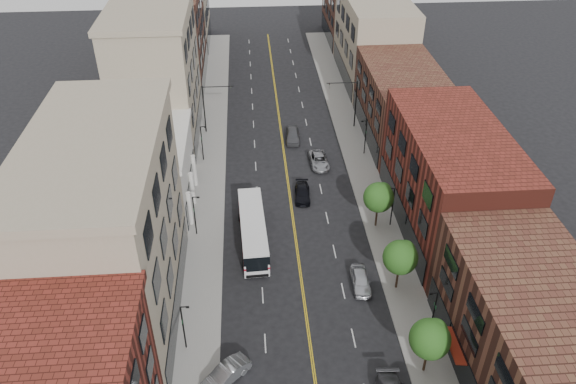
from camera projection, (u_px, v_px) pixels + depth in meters
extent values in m
cube|color=gray|center=(210.00, 180.00, 71.96)|extent=(4.00, 110.00, 0.15)
cube|color=gray|center=(364.00, 174.00, 73.21)|extent=(4.00, 110.00, 0.15)
cube|color=gray|center=(110.00, 237.00, 48.41)|extent=(10.00, 22.00, 18.00)
cube|color=silver|center=(146.00, 173.00, 66.01)|extent=(10.00, 14.00, 8.00)
cube|color=gray|center=(157.00, 76.00, 77.11)|extent=(10.00, 20.00, 18.00)
cube|color=#542B21|center=(172.00, 37.00, 94.36)|extent=(10.00, 20.00, 15.00)
cube|color=#542B21|center=(547.00, 366.00, 42.14)|extent=(10.00, 26.00, 10.00)
cube|color=#5D2118|center=(450.00, 180.00, 61.25)|extent=(10.00, 22.00, 12.00)
cube|color=#542B21|center=(402.00, 104.00, 79.04)|extent=(10.00, 20.00, 10.00)
cube|color=gray|center=(373.00, 39.00, 95.12)|extent=(10.00, 22.00, 14.00)
cube|color=#542B21|center=(353.00, 12.00, 112.38)|extent=(10.00, 18.00, 11.00)
cylinder|color=black|center=(425.00, 360.00, 46.99)|extent=(0.22, 0.22, 2.50)
sphere|color=#235618|center=(430.00, 339.00, 45.48)|extent=(3.40, 3.40, 3.40)
sphere|color=#235618|center=(435.00, 331.00, 45.55)|extent=(2.04, 2.04, 2.04)
cylinder|color=black|center=(397.00, 278.00, 55.19)|extent=(0.22, 0.22, 2.50)
sphere|color=#235618|center=(400.00, 257.00, 53.68)|extent=(3.40, 3.40, 3.40)
sphere|color=#235618|center=(405.00, 250.00, 53.75)|extent=(2.04, 2.04, 2.04)
cylinder|color=black|center=(376.00, 216.00, 63.39)|extent=(0.22, 0.22, 2.50)
sphere|color=#235618|center=(379.00, 197.00, 61.88)|extent=(3.40, 3.40, 3.40)
sphere|color=#235618|center=(383.00, 191.00, 61.95)|extent=(2.04, 2.04, 2.04)
cylinder|color=black|center=(183.00, 328.00, 48.29)|extent=(0.14, 0.14, 5.00)
cylinder|color=black|center=(184.00, 307.00, 46.89)|extent=(0.70, 0.10, 0.10)
cube|color=black|center=(187.00, 307.00, 46.94)|extent=(0.28, 0.14, 0.14)
cube|color=#19592D|center=(182.00, 320.00, 47.78)|extent=(0.04, 0.55, 0.35)
cylinder|color=black|center=(195.00, 216.00, 61.41)|extent=(0.14, 0.14, 5.00)
cylinder|color=black|center=(196.00, 197.00, 60.01)|extent=(0.70, 0.10, 0.10)
cube|color=black|center=(198.00, 197.00, 60.06)|extent=(0.28, 0.14, 0.14)
cube|color=#19592D|center=(194.00, 209.00, 60.90)|extent=(0.04, 0.55, 0.35)
cylinder|color=black|center=(202.00, 143.00, 74.53)|extent=(0.14, 0.14, 5.00)
cylinder|color=black|center=(203.00, 127.00, 73.13)|extent=(0.70, 0.10, 0.10)
cube|color=black|center=(205.00, 127.00, 73.18)|extent=(0.28, 0.14, 0.14)
cube|color=#19592D|center=(201.00, 138.00, 74.02)|extent=(0.04, 0.55, 0.35)
cylinder|color=black|center=(434.00, 313.00, 49.66)|extent=(0.14, 0.14, 5.00)
cylinder|color=black|center=(434.00, 293.00, 48.22)|extent=(0.70, 0.10, 0.10)
cube|color=black|center=(431.00, 294.00, 48.23)|extent=(0.28, 0.14, 0.14)
cube|color=#19592D|center=(435.00, 306.00, 49.15)|extent=(0.04, 0.55, 0.35)
cylinder|color=black|center=(392.00, 207.00, 62.78)|extent=(0.14, 0.14, 5.00)
cylinder|color=black|center=(392.00, 189.00, 61.34)|extent=(0.70, 0.10, 0.10)
cube|color=black|center=(389.00, 189.00, 61.35)|extent=(0.28, 0.14, 0.14)
cube|color=#19592D|center=(393.00, 200.00, 62.27)|extent=(0.04, 0.55, 0.35)
cylinder|color=black|center=(365.00, 137.00, 75.90)|extent=(0.14, 0.14, 5.00)
cylinder|color=black|center=(364.00, 121.00, 74.46)|extent=(0.70, 0.10, 0.10)
cube|color=black|center=(362.00, 121.00, 74.47)|extent=(0.28, 0.14, 0.14)
cube|color=#19592D|center=(366.00, 131.00, 75.39)|extent=(0.04, 0.55, 0.35)
cylinder|color=black|center=(204.00, 109.00, 80.47)|extent=(0.18, 0.18, 7.20)
cylinder|color=black|center=(218.00, 87.00, 78.67)|extent=(4.40, 0.12, 0.12)
imported|color=black|center=(231.00, 89.00, 79.01)|extent=(0.15, 0.18, 0.90)
cylinder|color=black|center=(356.00, 104.00, 81.84)|extent=(0.18, 0.18, 7.20)
cylinder|color=black|center=(342.00, 83.00, 79.77)|extent=(4.40, 0.12, 0.12)
imported|color=black|center=(329.00, 86.00, 79.88)|extent=(0.15, 0.18, 0.90)
cube|color=white|center=(253.00, 230.00, 60.99)|extent=(3.12, 12.09, 2.90)
cube|color=black|center=(253.00, 225.00, 60.59)|extent=(3.16, 12.13, 1.05)
cube|color=#B00C1C|center=(253.00, 232.00, 61.16)|extent=(3.16, 12.13, 0.22)
cube|color=black|center=(257.00, 265.00, 55.94)|extent=(2.20, 0.16, 1.60)
cylinder|color=black|center=(243.00, 263.00, 58.26)|extent=(0.32, 0.97, 0.96)
cylinder|color=black|center=(269.00, 261.00, 58.52)|extent=(0.32, 0.97, 0.96)
cylinder|color=black|center=(240.00, 217.00, 64.78)|extent=(0.32, 0.97, 0.96)
cylinder|color=black|center=(262.00, 216.00, 65.04)|extent=(0.32, 0.97, 0.96)
imported|color=#9EA2A6|center=(226.00, 374.00, 46.63)|extent=(4.42, 4.18, 1.49)
imported|color=#BABBC2|center=(361.00, 280.00, 55.80)|extent=(1.87, 4.44, 1.50)
imported|color=#55555A|center=(249.00, 202.00, 66.94)|extent=(1.56, 4.03, 1.31)
imported|color=black|center=(302.00, 193.00, 68.49)|extent=(2.14, 4.66, 1.32)
imported|color=#9A9BA1|center=(319.00, 160.00, 74.73)|extent=(2.60, 5.23, 1.42)
imported|color=#4F4F54|center=(293.00, 135.00, 80.18)|extent=(2.21, 4.93, 1.65)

